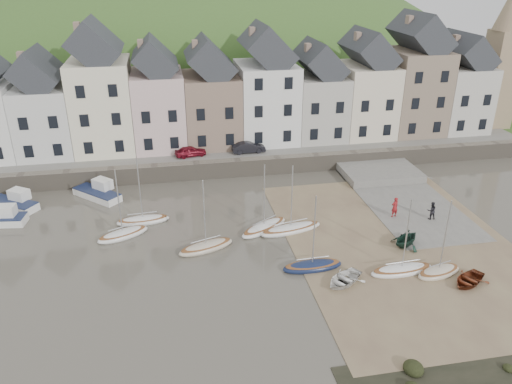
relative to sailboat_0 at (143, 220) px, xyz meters
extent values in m
plane|color=#4A463A|center=(9.87, -7.83, -0.26)|extent=(160.00, 160.00, 0.00)
cube|color=#3D5F26|center=(9.87, 24.17, 0.49)|extent=(90.00, 30.00, 1.50)
cube|color=slate|center=(9.87, 12.67, 1.29)|extent=(70.00, 7.00, 0.10)
cube|color=slate|center=(9.87, 9.17, 0.64)|extent=(70.00, 1.20, 1.80)
cube|color=brown|center=(20.87, -7.83, -0.23)|extent=(18.00, 26.00, 0.06)
cube|color=slate|center=(24.87, 0.17, -0.20)|extent=(8.00, 18.00, 0.12)
ellipsoid|color=#3D5F26|center=(4.87, 52.17, -18.26)|extent=(134.40, 84.00, 84.00)
cube|color=silver|center=(-10.18, 16.17, 4.99)|extent=(5.80, 8.00, 7.50)
cube|color=gray|center=(-11.63, 16.17, 11.66)|extent=(0.60, 0.90, 1.40)
cube|color=#EBE4C5|center=(-4.03, 16.17, 6.24)|extent=(6.40, 8.00, 10.00)
cube|color=gray|center=(-5.63, 16.17, 14.46)|extent=(0.60, 0.90, 1.40)
cube|color=beige|center=(2.02, 16.17, 5.49)|extent=(5.60, 8.00, 8.50)
cube|color=gray|center=(0.62, 16.17, 12.56)|extent=(0.60, 0.90, 1.40)
cube|color=#816959|center=(7.97, 16.17, 5.24)|extent=(6.20, 8.00, 8.00)
cube|color=gray|center=(6.42, 16.17, 12.36)|extent=(0.60, 0.90, 1.40)
cube|color=white|center=(14.42, 16.17, 5.74)|extent=(6.60, 8.00, 9.00)
cube|color=gray|center=(12.77, 16.17, 13.56)|extent=(0.60, 0.90, 1.40)
cube|color=#B3AFA4|center=(20.67, 16.17, 4.99)|extent=(5.80, 8.00, 7.50)
cube|color=gray|center=(19.22, 16.17, 11.66)|extent=(0.60, 0.90, 1.40)
cube|color=beige|center=(26.62, 16.17, 5.49)|extent=(6.00, 8.00, 8.50)
cube|color=gray|center=(25.12, 16.17, 12.76)|extent=(0.60, 0.90, 1.40)
cube|color=#83705E|center=(32.87, 16.17, 6.24)|extent=(6.40, 8.00, 10.00)
cube|color=gray|center=(31.27, 16.17, 14.46)|extent=(0.60, 0.90, 1.40)
cube|color=beige|center=(39.02, 16.17, 5.24)|extent=(5.80, 8.00, 8.00)
cube|color=gray|center=(37.57, 16.17, 12.16)|extent=(0.60, 0.90, 1.40)
cube|color=#997F60|center=(44.42, 16.17, 7.24)|extent=(3.50, 3.50, 12.00)
ellipsoid|color=white|center=(0.00, 0.00, -0.06)|extent=(4.73, 1.83, 0.84)
ellipsoid|color=brown|center=(0.00, 0.00, 0.16)|extent=(4.35, 1.66, 0.20)
cylinder|color=#B2B5B7|center=(0.00, 0.00, 3.04)|extent=(0.10, 0.10, 5.60)
cylinder|color=#B2B5B7|center=(0.00, 0.00, 0.69)|extent=(2.55, 0.26, 0.08)
ellipsoid|color=white|center=(-1.62, -2.28, -0.06)|extent=(4.64, 3.22, 0.84)
ellipsoid|color=brown|center=(-1.62, -2.28, 0.16)|extent=(4.26, 2.95, 0.20)
cylinder|color=#B2B5B7|center=(-1.62, -2.28, 3.04)|extent=(0.10, 0.10, 5.60)
cylinder|color=#B2B5B7|center=(-1.62, -2.28, 0.69)|extent=(2.24, 1.10, 0.08)
ellipsoid|color=beige|center=(5.07, -5.57, -0.06)|extent=(4.92, 2.95, 0.84)
ellipsoid|color=brown|center=(5.07, -5.57, 0.16)|extent=(4.52, 2.69, 0.20)
cylinder|color=#B2B5B7|center=(5.07, -5.57, 3.04)|extent=(0.10, 0.10, 5.60)
cylinder|color=#B2B5B7|center=(5.07, -5.57, 0.69)|extent=(2.46, 0.92, 0.08)
ellipsoid|color=white|center=(10.31, -3.27, -0.06)|extent=(5.02, 4.00, 0.84)
ellipsoid|color=brown|center=(10.31, -3.27, 0.16)|extent=(4.61, 3.66, 0.20)
cylinder|color=#B2B5B7|center=(10.31, -3.27, 3.04)|extent=(0.10, 0.10, 5.60)
cylinder|color=#B2B5B7|center=(10.31, -3.27, 0.69)|extent=(2.36, 1.58, 0.08)
ellipsoid|color=white|center=(12.52, -3.95, -0.06)|extent=(5.84, 2.64, 0.84)
ellipsoid|color=brown|center=(12.52, -3.95, 0.16)|extent=(5.37, 2.41, 0.20)
cylinder|color=#B2B5B7|center=(12.52, -3.95, 3.04)|extent=(0.10, 0.10, 5.60)
cylinder|color=#B2B5B7|center=(12.52, -3.95, 0.69)|extent=(3.06, 0.72, 0.08)
ellipsoid|color=#151F41|center=(12.71, -9.82, -0.06)|extent=(4.67, 1.64, 0.84)
ellipsoid|color=brown|center=(12.71, -9.82, 0.16)|extent=(4.30, 1.49, 0.20)
cylinder|color=#B2B5B7|center=(12.71, -9.82, 3.04)|extent=(0.10, 0.10, 5.60)
cylinder|color=#B2B5B7|center=(12.71, -9.82, 0.69)|extent=(2.55, 0.16, 0.08)
ellipsoid|color=white|center=(19.11, -11.55, -0.06)|extent=(5.05, 1.80, 0.84)
ellipsoid|color=brown|center=(19.11, -11.55, 0.16)|extent=(4.65, 1.63, 0.20)
cylinder|color=#B2B5B7|center=(19.11, -11.55, 3.04)|extent=(0.10, 0.10, 5.60)
cylinder|color=#B2B5B7|center=(19.11, -11.55, 0.69)|extent=(2.73, 0.25, 0.08)
ellipsoid|color=beige|center=(21.71, -12.29, -0.06)|extent=(3.95, 2.37, 0.84)
ellipsoid|color=brown|center=(21.71, -12.29, 0.16)|extent=(3.63, 2.16, 0.20)
cylinder|color=#B2B5B7|center=(21.71, -12.29, 3.04)|extent=(0.10, 0.10, 5.60)
cylinder|color=#B2B5B7|center=(21.71, -12.29, 0.69)|extent=(1.99, 0.58, 0.08)
cube|color=white|center=(-12.06, 5.08, 0.09)|extent=(5.14, 4.20, 0.70)
cube|color=#151F41|center=(-12.06, 5.08, 0.46)|extent=(5.08, 4.18, 0.08)
cube|color=white|center=(-11.43, 5.50, 0.94)|extent=(2.13, 1.97, 1.00)
cube|color=white|center=(-12.44, 2.05, 0.09)|extent=(4.68, 2.25, 0.70)
cube|color=white|center=(-11.77, 2.13, 0.94)|extent=(1.71, 1.39, 1.00)
cube|color=white|center=(-4.50, 6.03, 0.09)|extent=(4.97, 4.92, 0.70)
cube|color=#151F41|center=(-4.50, 6.03, 0.46)|extent=(4.93, 4.88, 0.08)
cube|color=white|center=(-3.93, 6.58, 0.94)|extent=(2.16, 2.15, 1.00)
imported|color=white|center=(14.38, -12.11, 0.13)|extent=(3.98, 3.72, 0.67)
imported|color=#152F24|center=(21.05, -8.13, 0.54)|extent=(3.66, 3.53, 1.48)
imported|color=maroon|center=(23.17, -13.80, 0.12)|extent=(3.78, 3.47, 0.64)
imported|color=maroon|center=(22.31, -3.17, 0.80)|extent=(0.77, 0.59, 1.88)
imported|color=black|center=(25.35, -4.20, 0.69)|extent=(0.86, 0.70, 1.66)
imported|color=maroon|center=(5.08, 11.67, 1.91)|extent=(3.59, 1.99, 1.15)
imported|color=black|center=(11.53, 11.67, 1.95)|extent=(3.78, 1.45, 1.23)
ellipsoid|color=black|center=(20.78, -21.80, -0.14)|extent=(0.60, 0.66, 0.39)
ellipsoid|color=black|center=(15.40, -20.93, -0.03)|extent=(1.16, 1.27, 0.75)
camera|label=1|loc=(2.69, -40.45, 20.97)|focal=35.19mm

